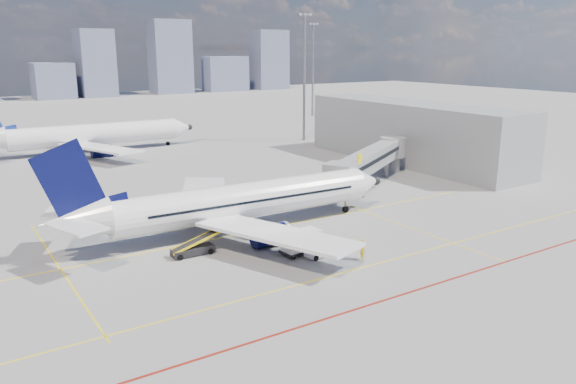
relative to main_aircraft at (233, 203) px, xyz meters
The scene contains 13 objects.
ground 9.68m from the main_aircraft, 73.40° to the right, with size 420.00×420.00×0.00m, color gray.
apron_markings 13.22m from the main_aircraft, 80.89° to the right, with size 90.00×35.12×0.01m.
jet_bridge 27.37m from the main_aircraft, 17.36° to the left, with size 23.55×15.78×6.30m.
terminal_block 45.96m from the main_aircraft, 22.07° to the left, with size 10.00×42.00×10.00m.
floodlight_mast_ne 62.41m from the main_aircraft, 48.72° to the left, with size 3.20×0.61×25.45m.
floodlight_mast_far 106.21m from the main_aircraft, 50.24° to the left, with size 3.20×0.61×25.45m.
distant_skyline 181.95m from the main_aircraft, 85.60° to the left, with size 247.38×15.38×30.34m.
main_aircraft is the anchor object (origin of this frame).
second_aircraft 56.09m from the main_aircraft, 91.10° to the left, with size 40.62×35.39×11.84m.
baggage_tug 11.23m from the main_aircraft, 73.66° to the right, with size 2.52×1.74×1.63m.
cargo_dolly 9.42m from the main_aircraft, 74.55° to the right, with size 4.12×2.15×2.17m.
belt_loader 7.67m from the main_aircraft, 148.52° to the right, with size 5.70×1.60×2.32m.
ramp_worker 14.79m from the main_aircraft, 64.59° to the right, with size 0.72×0.47×1.97m, color yellow.
Camera 1 is at (-28.15, -41.11, 18.68)m, focal length 35.00 mm.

